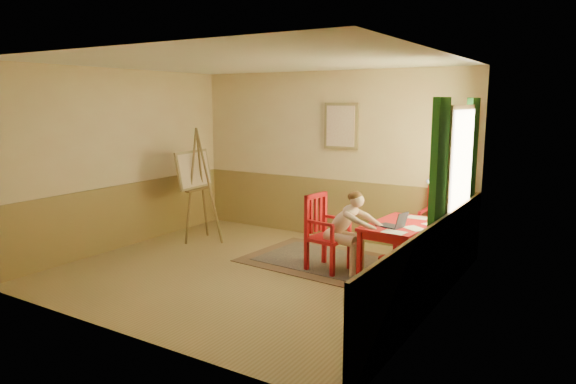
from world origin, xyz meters
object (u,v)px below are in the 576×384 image
Objects in this scene: chair_left at (325,233)px; laptop at (394,224)px; figure at (347,229)px; chair_back at (439,223)px; easel at (196,174)px; table at (401,230)px.

chair_left reaches higher than laptop.
chair_left is at bearing 173.85° from figure.
figure reaches higher than laptop.
figure is (-0.85, -1.38, 0.10)m from chair_back.
easel is (-2.56, 0.27, 0.59)m from chair_left.
chair_back is 3.93m from easel.
easel is at bearing 173.88° from figure.
figure is 0.61× the size of easel.
table is at bearing 17.02° from chair_left.
chair_back is at bearing 48.56° from chair_left.
laptop is (0.63, 0.06, 0.13)m from figure.
chair_left is (-0.97, -0.30, -0.10)m from table.
figure is at bearing -6.15° from chair_left.
easel reaches higher than table.
table is at bearing -101.63° from chair_back.
figure is at bearing -121.58° from chair_back.
easel is (-3.53, 0.25, 0.35)m from laptop.
easel reaches higher than chair_back.
figure is (0.34, -0.04, 0.11)m from chair_left.
chair_back is (0.21, 1.04, -0.10)m from table.
figure reaches higher than chair_back.
chair_left is 0.56× the size of easel.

